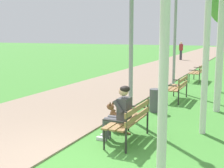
{
  "coord_description": "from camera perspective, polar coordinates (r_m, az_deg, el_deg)",
  "views": [
    {
      "loc": [
        3.05,
        -4.58,
        2.35
      ],
      "look_at": [
        -0.63,
        3.61,
        0.9
      ],
      "focal_mm": 50.16,
      "sensor_mm": 36.0,
      "label": 1
    }
  ],
  "objects": [
    {
      "name": "paved_path",
      "position": [
        29.2,
        13.3,
        4.34
      ],
      "size": [
        4.18,
        60.0,
        0.04
      ],
      "primitive_type": "cube",
      "color": "gray",
      "rests_on": "ground"
    },
    {
      "name": "pedestrian_distant",
      "position": [
        28.61,
        12.45,
        5.92
      ],
      "size": [
        0.32,
        0.22,
        1.65
      ],
      "color": "#383842",
      "rests_on": "ground"
    },
    {
      "name": "park_bench_near",
      "position": [
        6.87,
        3.29,
        -6.35
      ],
      "size": [
        0.55,
        1.5,
        0.85
      ],
      "color": "olive",
      "rests_on": "ground"
    },
    {
      "name": "park_bench_far",
      "position": [
        16.03,
        15.4,
        2.25
      ],
      "size": [
        0.55,
        1.5,
        0.85
      ],
      "color": "olive",
      "rests_on": "ground"
    },
    {
      "name": "litter_bin",
      "position": [
        9.57,
        7.91,
        -2.98
      ],
      "size": [
        0.36,
        0.36,
        0.7
      ],
      "primitive_type": "cylinder",
      "color": "#515156",
      "rests_on": "ground"
    },
    {
      "name": "ground_plane",
      "position": [
        5.98,
        -8.96,
        -14.07
      ],
      "size": [
        120.0,
        120.0,
        0.0
      ],
      "primitive_type": "plane",
      "color": "#478E38"
    },
    {
      "name": "lamp_post_near",
      "position": [
        8.35,
        3.51,
        8.04
      ],
      "size": [
        0.24,
        0.24,
        4.23
      ],
      "color": "gray",
      "rests_on": "ground"
    },
    {
      "name": "lamp_post_mid",
      "position": [
        13.04,
        11.39,
        8.44
      ],
      "size": [
        0.24,
        0.24,
        4.3
      ],
      "color": "gray",
      "rests_on": "ground"
    },
    {
      "name": "dog_brown",
      "position": [
        7.66,
        0.93,
        -6.66
      ],
      "size": [
        0.79,
        0.45,
        0.71
      ],
      "color": "brown",
      "rests_on": "ground"
    },
    {
      "name": "park_bench_mid",
      "position": [
        11.29,
        11.91,
        -0.39
      ],
      "size": [
        0.55,
        1.5,
        0.85
      ],
      "color": "olive",
      "rests_on": "ground"
    },
    {
      "name": "person_seated_on_near_bench",
      "position": [
        6.82,
        1.41,
        -4.99
      ],
      "size": [
        0.74,
        0.49,
        1.25
      ],
      "color": "#4C4C51",
      "rests_on": "ground"
    }
  ]
}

